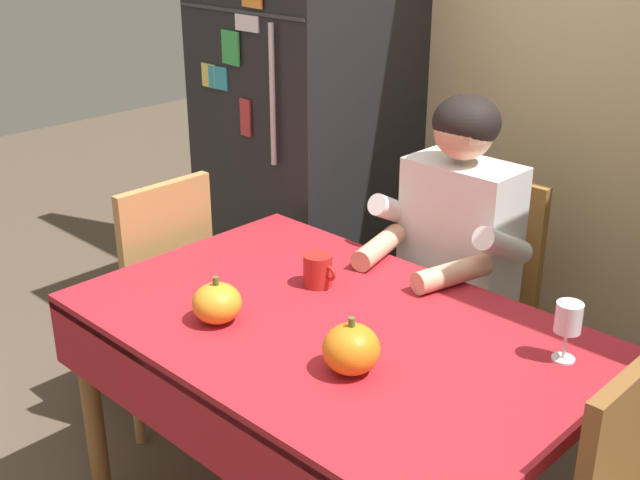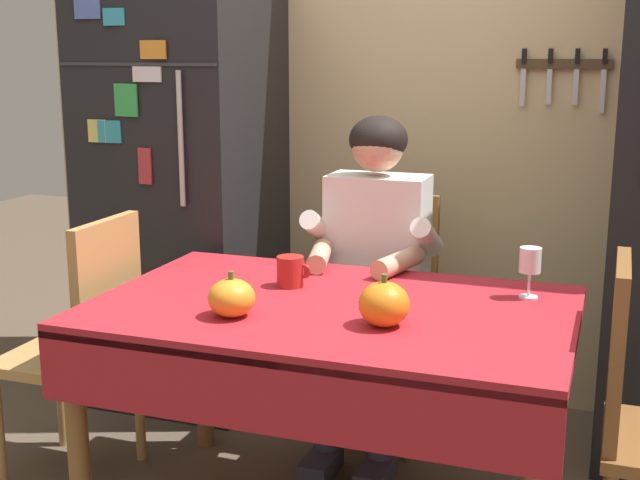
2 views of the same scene
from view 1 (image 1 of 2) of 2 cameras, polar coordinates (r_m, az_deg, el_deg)
The scene contains 10 objects.
back_wall_assembly at distance 2.97m, azimuth 18.91°, elevation 12.31°, with size 3.70×0.13×2.60m.
refrigerator at distance 3.31m, azimuth -0.89°, elevation 7.40°, with size 0.68×0.71×1.80m.
dining_table at distance 2.20m, azimuth 0.48°, elevation -7.92°, with size 1.40×0.90×0.74m.
chair_behind_person at distance 2.85m, azimuth 10.87°, elevation -4.07°, with size 0.40×0.40×0.93m.
seated_person at distance 2.61m, azimuth 8.92°, elevation -1.04°, with size 0.47×0.55×1.25m.
chair_left_side at distance 2.92m, azimuth -11.62°, elevation -3.45°, with size 0.40×0.40×0.93m.
coffee_mug at distance 2.35m, azimuth -0.13°, elevation -2.14°, with size 0.11×0.09×0.10m.
wine_glass at distance 2.04m, azimuth 17.11°, elevation -5.43°, with size 0.07×0.07×0.16m.
pumpkin_large at distance 1.94m, azimuth 2.22°, elevation -7.68°, with size 0.14×0.14×0.15m.
pumpkin_medium at distance 2.17m, azimuth -7.28°, elevation -4.43°, with size 0.13×0.13×0.13m.
Camera 1 is at (1.30, -1.30, 1.79)m, focal length 45.37 mm.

